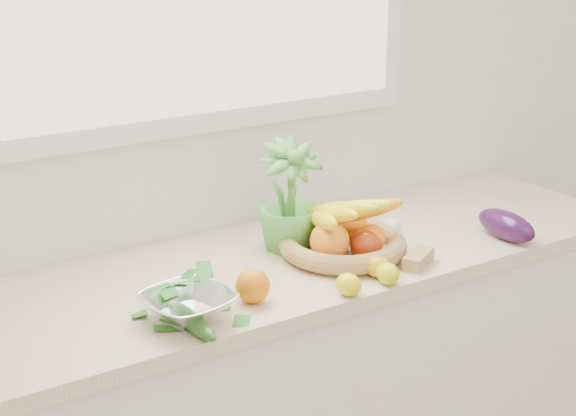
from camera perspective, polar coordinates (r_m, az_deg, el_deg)
back_wall at (r=2.46m, az=-5.09°, el=8.47°), size 4.50×0.02×2.70m
counter_cabinet at (r=2.56m, az=-1.22°, el=-13.31°), size 2.20×0.58×0.86m
countertop at (r=2.35m, az=-1.29°, el=-4.00°), size 2.24×0.62×0.04m
orange_loose at (r=2.10m, az=-2.30°, el=-5.06°), size 0.10×0.10×0.08m
lemon_a at (r=2.15m, az=3.94°, el=-4.97°), size 0.06×0.07×0.06m
lemon_b at (r=2.22m, az=6.47°, el=-4.25°), size 0.07×0.08×0.06m
lemon_c at (r=2.25m, az=5.79°, el=-3.79°), size 0.07×0.08×0.06m
apple at (r=2.35m, az=5.07°, el=-2.42°), size 0.09×0.09×0.09m
ginger at (r=2.34m, az=8.42°, el=-3.29°), size 0.12×0.10×0.04m
garlic_a at (r=2.55m, az=6.70°, el=-1.16°), size 0.07×0.07×0.05m
garlic_b at (r=2.51m, az=5.89°, el=-1.50°), size 0.07×0.07×0.05m
garlic_c at (r=2.37m, az=6.21°, el=-2.84°), size 0.05×0.05×0.04m
eggplant at (r=2.56m, az=13.92°, el=-1.10°), size 0.08×0.21×0.08m
cucumber at (r=2.00m, az=-6.31°, el=-7.21°), size 0.04×0.23×0.04m
radish at (r=2.25m, az=4.05°, el=-4.16°), size 0.04×0.04×0.03m
potted_herb at (r=2.39m, az=0.08°, el=0.65°), size 0.19×0.19×0.32m
fruit_basket at (r=2.38m, az=3.50°, el=-1.91°), size 0.44×0.44×0.18m
colander_with_spinach at (r=2.02m, az=-6.51°, el=-5.79°), size 0.24×0.24×0.11m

